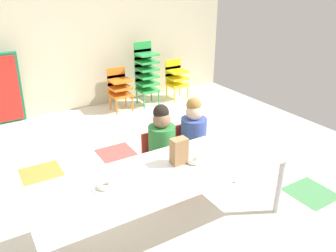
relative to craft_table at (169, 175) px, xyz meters
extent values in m
cube|color=silver|center=(0.17, 0.63, -0.58)|extent=(5.81, 5.41, 0.02)
cube|color=orange|center=(-0.73, 1.53, -0.57)|extent=(0.43, 0.43, 0.00)
cube|color=#B24C47|center=(0.17, 1.53, -0.57)|extent=(0.43, 0.43, 0.00)
cube|color=#478C51|center=(1.52, -0.27, -0.57)|extent=(0.43, 0.43, 0.00)
cube|color=beige|center=(0.17, 3.34, 0.68)|extent=(5.81, 0.10, 2.49)
cube|color=white|center=(0.00, 0.00, 0.03)|extent=(2.13, 0.69, 0.04)
cylinder|color=#B2B2B7|center=(0.98, -0.29, -0.28)|extent=(0.05, 0.05, 0.58)
cylinder|color=#B2B2B7|center=(-0.98, 0.29, -0.28)|extent=(0.05, 0.05, 0.58)
cylinder|color=#B2B2B7|center=(0.98, 0.29, -0.28)|extent=(0.05, 0.05, 0.58)
cube|color=red|center=(0.27, 0.57, -0.27)|extent=(0.32, 0.30, 0.03)
cube|color=red|center=(0.27, 0.72, -0.12)|extent=(0.29, 0.02, 0.30)
cylinder|color=#2D7A38|center=(0.27, 0.57, -0.05)|extent=(0.27, 0.27, 0.38)
sphere|color=#8C664C|center=(0.27, 0.57, 0.21)|extent=(0.17, 0.17, 0.17)
sphere|color=black|center=(0.27, 0.58, 0.28)|extent=(0.15, 0.15, 0.15)
cylinder|color=red|center=(0.13, 0.44, -0.42)|extent=(0.02, 0.02, 0.28)
cylinder|color=red|center=(0.41, 0.44, -0.42)|extent=(0.02, 0.02, 0.28)
cylinder|color=red|center=(0.13, 0.70, -0.42)|extent=(0.02, 0.02, 0.28)
cylinder|color=red|center=(0.41, 0.70, -0.42)|extent=(0.02, 0.02, 0.28)
cube|color=red|center=(0.64, 0.57, -0.27)|extent=(0.32, 0.30, 0.03)
cube|color=red|center=(0.64, 0.72, -0.12)|extent=(0.29, 0.02, 0.30)
cylinder|color=#384C99|center=(0.64, 0.57, -0.05)|extent=(0.28, 0.28, 0.38)
sphere|color=beige|center=(0.64, 0.57, 0.21)|extent=(0.17, 0.17, 0.17)
sphere|color=olive|center=(0.64, 0.58, 0.28)|extent=(0.15, 0.15, 0.15)
cylinder|color=red|center=(0.50, 0.44, -0.42)|extent=(0.02, 0.02, 0.28)
cylinder|color=red|center=(0.78, 0.44, -0.42)|extent=(0.02, 0.02, 0.28)
cylinder|color=red|center=(0.50, 0.70, -0.42)|extent=(0.02, 0.02, 0.28)
cylinder|color=red|center=(0.78, 0.70, -0.42)|extent=(0.02, 0.02, 0.28)
cube|color=orange|center=(0.83, 2.85, -0.31)|extent=(0.32, 0.30, 0.03)
cube|color=orange|center=(0.83, 2.99, -0.22)|extent=(0.30, 0.02, 0.18)
cube|color=orange|center=(0.83, 2.85, -0.19)|extent=(0.32, 0.30, 0.03)
cube|color=orange|center=(0.83, 2.99, -0.10)|extent=(0.30, 0.02, 0.18)
cube|color=orange|center=(0.83, 2.85, -0.07)|extent=(0.32, 0.30, 0.03)
cube|color=orange|center=(0.83, 2.99, 0.02)|extent=(0.30, 0.02, 0.18)
cylinder|color=orange|center=(0.69, 2.72, -0.44)|extent=(0.02, 0.02, 0.26)
cylinder|color=orange|center=(0.97, 2.72, -0.44)|extent=(0.02, 0.02, 0.26)
cylinder|color=orange|center=(0.69, 2.98, -0.44)|extent=(0.02, 0.02, 0.26)
cylinder|color=orange|center=(0.97, 2.98, -0.44)|extent=(0.02, 0.02, 0.26)
cube|color=green|center=(1.32, 2.85, -0.31)|extent=(0.32, 0.30, 0.03)
cube|color=green|center=(1.32, 2.99, -0.22)|extent=(0.30, 0.02, 0.18)
cube|color=green|center=(1.32, 2.85, -0.19)|extent=(0.32, 0.30, 0.03)
cube|color=green|center=(1.32, 2.99, -0.10)|extent=(0.30, 0.02, 0.18)
cube|color=green|center=(1.32, 2.85, -0.07)|extent=(0.32, 0.30, 0.03)
cube|color=green|center=(1.32, 2.99, 0.02)|extent=(0.30, 0.02, 0.18)
cube|color=green|center=(1.32, 2.85, 0.05)|extent=(0.32, 0.30, 0.03)
cube|color=green|center=(1.32, 2.99, 0.14)|extent=(0.30, 0.02, 0.18)
cube|color=green|center=(1.32, 2.85, 0.17)|extent=(0.32, 0.30, 0.03)
cube|color=green|center=(1.32, 2.99, 0.26)|extent=(0.30, 0.02, 0.18)
cube|color=green|center=(1.32, 2.85, 0.29)|extent=(0.32, 0.30, 0.03)
cube|color=green|center=(1.32, 2.99, 0.38)|extent=(0.30, 0.02, 0.18)
cylinder|color=green|center=(1.18, 2.72, -0.44)|extent=(0.02, 0.02, 0.26)
cylinder|color=green|center=(1.46, 2.72, -0.44)|extent=(0.02, 0.02, 0.26)
cylinder|color=green|center=(1.18, 2.98, -0.44)|extent=(0.02, 0.02, 0.26)
cylinder|color=green|center=(1.46, 2.98, -0.44)|extent=(0.02, 0.02, 0.26)
cube|color=yellow|center=(1.91, 2.85, -0.31)|extent=(0.32, 0.30, 0.03)
cube|color=yellow|center=(1.91, 2.99, -0.22)|extent=(0.30, 0.02, 0.18)
cube|color=yellow|center=(1.91, 2.85, -0.19)|extent=(0.32, 0.30, 0.03)
cube|color=yellow|center=(1.91, 2.99, -0.10)|extent=(0.30, 0.02, 0.18)
cube|color=yellow|center=(1.91, 2.85, -0.07)|extent=(0.32, 0.30, 0.03)
cube|color=yellow|center=(1.91, 2.99, 0.02)|extent=(0.30, 0.02, 0.18)
cylinder|color=yellow|center=(1.77, 2.72, -0.44)|extent=(0.02, 0.02, 0.26)
cylinder|color=yellow|center=(2.05, 2.72, -0.44)|extent=(0.02, 0.02, 0.26)
cylinder|color=yellow|center=(1.77, 2.98, -0.44)|extent=(0.02, 0.02, 0.26)
cylinder|color=yellow|center=(2.05, 2.98, -0.44)|extent=(0.02, 0.02, 0.26)
cube|color=#9E754C|center=(0.12, 0.05, 0.16)|extent=(0.13, 0.09, 0.22)
cylinder|color=white|center=(-0.52, 0.03, 0.05)|extent=(0.18, 0.18, 0.01)
torus|color=white|center=(-0.52, 0.03, 0.07)|extent=(0.12, 0.12, 0.03)
torus|color=white|center=(0.23, 0.00, 0.07)|extent=(0.12, 0.12, 0.04)
camera|label=1|loc=(-1.17, -1.92, 1.43)|focal=35.80mm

